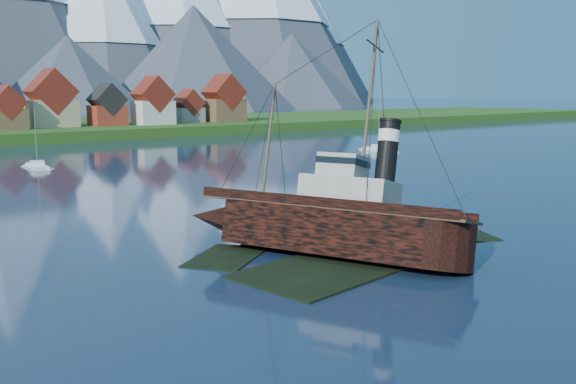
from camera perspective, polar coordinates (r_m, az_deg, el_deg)
ground at (r=56.15m, az=5.63°, el=-5.58°), size 1400.00×1400.00×0.00m
shoal at (r=58.93m, az=5.41°, el=-5.22°), size 31.71×21.24×1.14m
tugboat_wreck at (r=56.18m, az=2.75°, el=-2.67°), size 6.36×27.41×21.72m
sailboat_d at (r=149.34m, az=8.04°, el=3.71°), size 4.30×9.92×13.15m
sailboat_e at (r=125.07m, az=-21.38°, el=2.10°), size 3.50×9.83×11.15m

